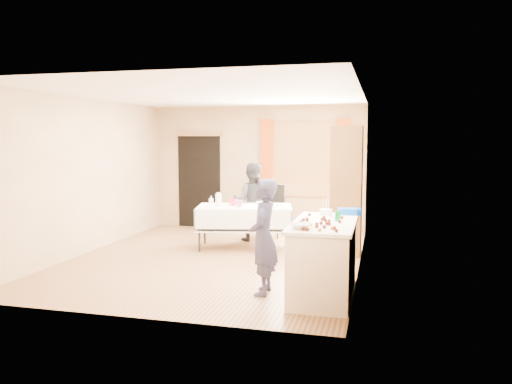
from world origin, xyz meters
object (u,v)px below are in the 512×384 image
(counter, at_px, (324,259))
(woman, at_px, (252,202))
(cabinet, at_px, (346,191))
(girl, at_px, (264,237))
(party_table, at_px, (244,223))
(chair, at_px, (272,221))

(counter, distance_m, woman, 3.47)
(cabinet, distance_m, girl, 2.63)
(counter, bearing_deg, woman, 119.37)
(party_table, xyz_separation_m, chair, (0.25, 1.15, -0.14))
(counter, height_order, girl, girl)
(girl, bearing_deg, counter, 95.02)
(counter, distance_m, party_table, 2.88)
(party_table, xyz_separation_m, girl, (0.93, -2.47, 0.27))
(cabinet, distance_m, chair, 2.04)
(counter, relative_size, party_table, 0.88)
(chair, bearing_deg, party_table, -96.77)
(cabinet, xyz_separation_m, chair, (-1.51, 1.14, -0.76))
(counter, bearing_deg, party_table, 125.27)
(woman, bearing_deg, girl, 99.26)
(cabinet, height_order, woman, cabinet)
(cabinet, distance_m, party_table, 1.87)
(chair, bearing_deg, cabinet, -31.71)
(cabinet, bearing_deg, party_table, -179.97)
(chair, bearing_deg, counter, -62.59)
(girl, height_order, woman, woman)
(counter, bearing_deg, girl, -170.25)
(woman, bearing_deg, chair, -128.79)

